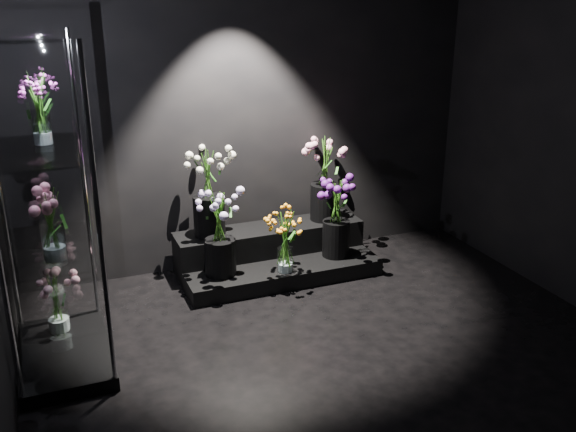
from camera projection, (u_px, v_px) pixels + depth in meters
floor at (355, 374)px, 4.08m from camera, size 4.00×4.00×0.00m
wall_back at (250, 103)px, 5.35m from camera, size 4.00×0.00×4.00m
display_riser at (274, 254)px, 5.52m from camera, size 1.64×0.73×0.36m
display_case at (46, 212)px, 3.87m from camera, size 0.57×0.95×2.08m
bouquet_orange_bells at (285, 242)px, 5.13m from camera, size 0.31×0.31×0.51m
bouquet_lilac at (219, 229)px, 5.03m from camera, size 0.40×0.40×0.70m
bouquet_purple at (337, 213)px, 5.39m from camera, size 0.35×0.35×0.68m
bouquet_cream_roses at (208, 184)px, 5.20m from camera, size 0.43×0.43×0.76m
bouquet_pink_roses at (325, 173)px, 5.57m from camera, size 0.50×0.50×0.73m
bouquet_case_pink at (51, 222)px, 3.70m from camera, size 0.32×0.32×0.44m
bouquet_case_magenta at (39, 109)px, 3.81m from camera, size 0.25×0.25×0.42m
bouquet_case_base_pink at (56, 301)px, 4.33m from camera, size 0.34×0.34×0.43m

